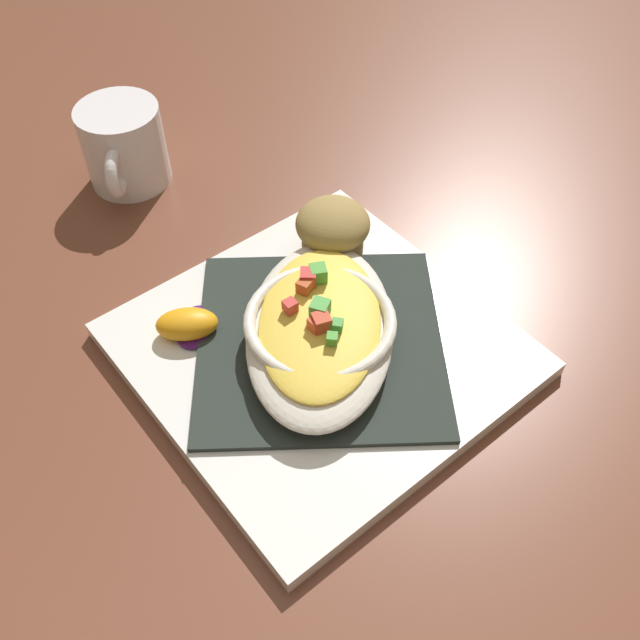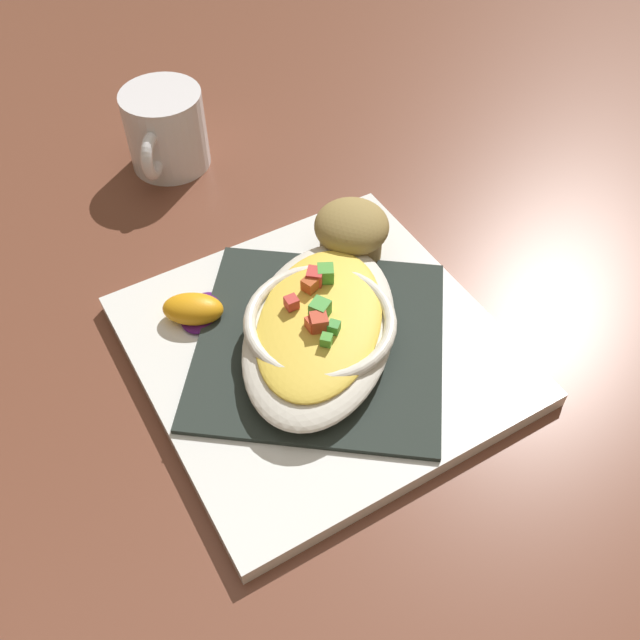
{
  "view_description": "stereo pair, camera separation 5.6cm",
  "coord_description": "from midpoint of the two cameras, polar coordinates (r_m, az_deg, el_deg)",
  "views": [
    {
      "loc": [
        0.24,
        0.27,
        0.47
      ],
      "look_at": [
        0.0,
        0.0,
        0.04
      ],
      "focal_mm": 39.75,
      "sensor_mm": 36.0,
      "label": 1
    },
    {
      "loc": [
        0.2,
        0.3,
        0.47
      ],
      "look_at": [
        0.0,
        0.0,
        0.04
      ],
      "focal_mm": 39.75,
      "sensor_mm": 36.0,
      "label": 2
    }
  ],
  "objects": [
    {
      "name": "folded_napkin",
      "position": [
        0.58,
        2.75,
        -1.93
      ],
      "size": [
        0.28,
        0.28,
        0.0
      ],
      "primitive_type": "cube",
      "rotation": [
        0.0,
        0.0,
        0.87
      ],
      "color": "#272F2B",
      "rests_on": "square_plate"
    },
    {
      "name": "square_plate",
      "position": [
        0.59,
        2.72,
        -2.53
      ],
      "size": [
        0.3,
        0.3,
        0.01
      ],
      "primitive_type": "cube",
      "rotation": [
        0.0,
        0.0,
        -0.06
      ],
      "color": "white",
      "rests_on": "ground_plane"
    },
    {
      "name": "coffee_mug",
      "position": [
        0.77,
        -10.2,
        14.45
      ],
      "size": [
        0.09,
        0.1,
        0.08
      ],
      "color": "white",
      "rests_on": "ground_plane"
    },
    {
      "name": "orange_garnish",
      "position": [
        0.6,
        -7.41,
        0.67
      ],
      "size": [
        0.07,
        0.06,
        0.02
      ],
      "color": "#4C1764",
      "rests_on": "square_plate"
    },
    {
      "name": "muffin",
      "position": [
        0.64,
        5.07,
        6.97
      ],
      "size": [
        0.07,
        0.07,
        0.05
      ],
      "color": "olive",
      "rests_on": "square_plate"
    },
    {
      "name": "ground_plane",
      "position": [
        0.59,
        2.69,
        -2.97
      ],
      "size": [
        2.6,
        2.6,
        0.0
      ],
      "primitive_type": "plane",
      "color": "brown"
    },
    {
      "name": "gratin_dish",
      "position": [
        0.56,
        2.83,
        -0.63
      ],
      "size": [
        0.22,
        0.22,
        0.05
      ],
      "color": "silver",
      "rests_on": "folded_napkin"
    }
  ]
}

